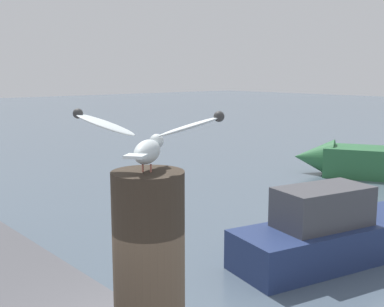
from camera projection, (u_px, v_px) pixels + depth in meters
mooring_post at (150, 297)px, 2.16m from camera, size 0.32×0.32×1.13m
seagull at (147, 141)px, 2.05m from camera, size 0.59×0.47×0.26m
boat_navy at (369, 228)px, 8.70m from camera, size 2.24×5.43×1.48m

